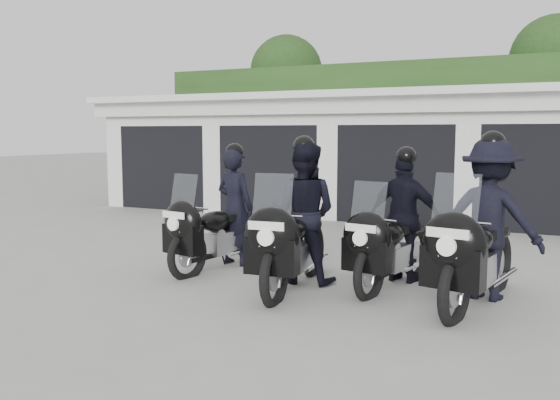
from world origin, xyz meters
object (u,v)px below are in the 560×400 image
at_px(police_bike_b, 299,221).
at_px(police_bike_c, 399,225).
at_px(police_bike_a, 222,218).
at_px(police_bike_d, 485,228).

distance_m(police_bike_b, police_bike_c, 1.34).
distance_m(police_bike_a, police_bike_c, 2.63).
height_order(police_bike_c, police_bike_d, police_bike_d).
relative_size(police_bike_a, police_bike_c, 1.01).
relative_size(police_bike_a, police_bike_b, 0.93).
relative_size(police_bike_b, police_bike_d, 0.98).
xyz_separation_m(police_bike_b, police_bike_c, (1.18, 0.64, -0.06)).
bearing_deg(police_bike_a, police_bike_b, -7.00).
bearing_deg(police_bike_c, police_bike_a, -165.75).
xyz_separation_m(police_bike_a, police_bike_d, (3.75, -0.23, 0.14)).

